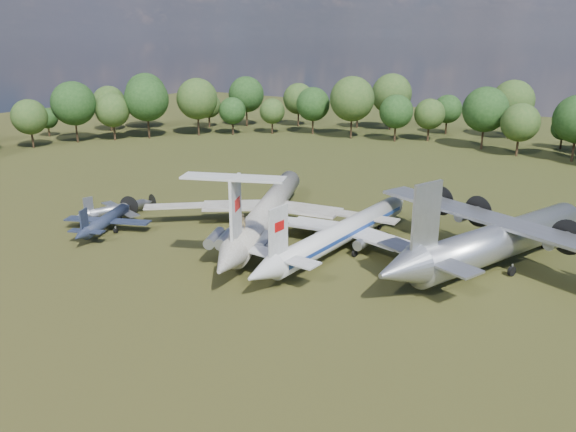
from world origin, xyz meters
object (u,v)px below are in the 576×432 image
Objects in this scene: il62_airliner at (268,215)px; small_prop_northwest at (117,211)px; an12_transport at (500,245)px; person_on_il62 at (243,221)px; tu104_jet at (343,236)px; small_prop_west at (106,223)px.

il62_airliner reaches higher than small_prop_northwest.
il62_airliner is at bearing -150.80° from an12_transport.
small_prop_northwest is 6.98× the size of person_on_il62.
il62_airliner is 31.28m from an12_transport.
an12_transport is at bearing 20.45° from tu104_jet.
tu104_jet is 20.24× the size of person_on_il62.
tu104_jet is 33.86m from small_prop_west.
tu104_jet is 2.32× the size of small_prop_west.
tu104_jet is 19.09m from an12_transport.
il62_airliner is 13.58m from person_on_il62.
small_prop_northwest is at bearing -146.37° from an12_transport.
tu104_jet is at bearing -141.78° from an12_transport.
il62_airliner is 1.15× the size of an12_transport.
an12_transport is 52.92m from small_prop_west.
small_prop_west is at bearing -156.20° from tu104_jet.
tu104_jet is 0.95× the size of an12_transport.
small_prop_west is 6.77m from small_prop_northwest.
tu104_jet is at bearing -27.77° from il62_airliner.
tu104_jet is at bearing 25.43° from small_prop_northwest.
small_prop_west is 24.40m from person_on_il62.
person_on_il62 is (28.10, -3.68, 4.68)m from small_prop_northwest.
il62_airliner is 24.21m from small_prop_northwest.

